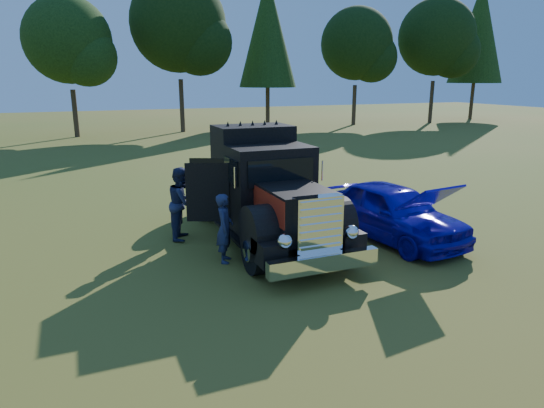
{
  "coord_description": "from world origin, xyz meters",
  "views": [
    {
      "loc": [
        -4.29,
        -9.27,
        4.26
      ],
      "look_at": [
        -0.02,
        1.15,
        1.31
      ],
      "focal_mm": 32.0,
      "sensor_mm": 36.0,
      "label": 1
    }
  ],
  "objects_px": {
    "hotrod_coupe": "(392,211)",
    "spectator_near": "(225,228)",
    "diamond_t_truck": "(264,194)",
    "spectator_far": "(183,203)"
  },
  "relations": [
    {
      "from": "diamond_t_truck",
      "to": "spectator_near",
      "type": "distance_m",
      "value": 1.88
    },
    {
      "from": "hotrod_coupe",
      "to": "spectator_far",
      "type": "relative_size",
      "value": 2.38
    },
    {
      "from": "spectator_near",
      "to": "spectator_far",
      "type": "bearing_deg",
      "value": 35.95
    },
    {
      "from": "diamond_t_truck",
      "to": "spectator_near",
      "type": "xyz_separation_m",
      "value": [
        -1.44,
        -1.12,
        -0.45
      ]
    },
    {
      "from": "spectator_near",
      "to": "hotrod_coupe",
      "type": "bearing_deg",
      "value": -69.5
    },
    {
      "from": "diamond_t_truck",
      "to": "spectator_far",
      "type": "relative_size",
      "value": 3.64
    },
    {
      "from": "diamond_t_truck",
      "to": "hotrod_coupe",
      "type": "height_order",
      "value": "diamond_t_truck"
    },
    {
      "from": "hotrod_coupe",
      "to": "spectator_near",
      "type": "distance_m",
      "value": 4.67
    },
    {
      "from": "diamond_t_truck",
      "to": "spectator_near",
      "type": "bearing_deg",
      "value": -142.19
    },
    {
      "from": "diamond_t_truck",
      "to": "hotrod_coupe",
      "type": "xyz_separation_m",
      "value": [
        3.23,
        -1.2,
        -0.51
      ]
    }
  ]
}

